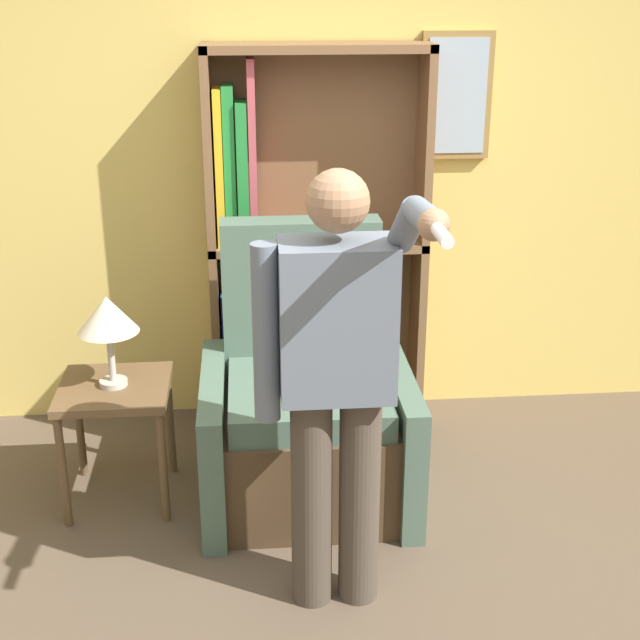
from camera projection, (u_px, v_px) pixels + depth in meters
wall_back at (327, 148)px, 4.42m from camera, size 8.00×0.11×2.80m
bookcase at (292, 251)px, 4.44m from camera, size 1.07×0.28×1.91m
armchair at (306, 414)px, 3.98m from camera, size 0.92×0.87×1.19m
person_standing at (336, 375)px, 3.04m from camera, size 0.54×0.78×1.64m
side_table at (116, 403)px, 3.87m from camera, size 0.47×0.47×0.55m
table_lamp at (108, 317)px, 3.72m from camera, size 0.26×0.26×0.41m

